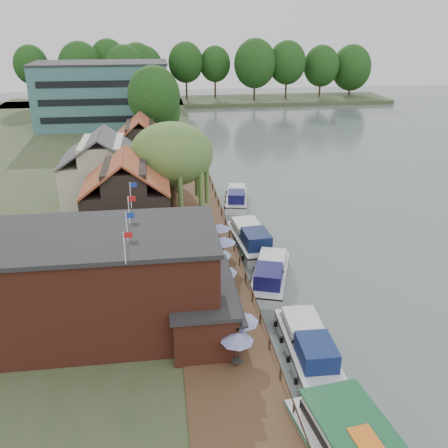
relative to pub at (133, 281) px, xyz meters
name	(u,v)px	position (x,y,z in m)	size (l,w,h in m)	color
ground	(322,316)	(14.00, 1.00, -4.65)	(260.00, 260.00, 0.00)	#4E5A59
land_bank	(23,185)	(-16.00, 36.00, -4.15)	(50.00, 140.00, 1.00)	#384728
quay_deck	(205,253)	(6.00, 11.00, -3.60)	(6.00, 50.00, 0.10)	#47301E
quay_rail	(234,245)	(8.70, 11.50, -3.15)	(0.20, 49.00, 1.00)	black
pub	(133,281)	(0.00, 0.00, 0.00)	(20.00, 11.00, 7.30)	maroon
hotel_block	(103,95)	(-8.00, 71.00, 2.50)	(25.40, 12.40, 12.30)	#38666B
cottage_a	(127,199)	(-1.00, 15.00, 0.60)	(8.60, 7.60, 8.50)	black
cottage_b	(104,170)	(-4.00, 25.00, 0.60)	(9.60, 8.60, 8.50)	beige
cottage_c	(141,150)	(0.00, 34.00, 0.60)	(7.60, 7.60, 8.50)	black
willow	(172,172)	(3.50, 20.00, 1.56)	(8.60, 8.60, 10.43)	#476B2D
umbrella_0	(237,350)	(6.33, -5.33, -2.36)	(2.05, 2.05, 2.38)	navy
umbrella_1	(241,330)	(6.89, -3.33, -2.36)	(2.36, 2.36, 2.38)	#1B2D96
umbrella_2	(217,299)	(5.82, 0.78, -2.36)	(2.16, 2.16, 2.38)	navy
umbrella_3	(222,280)	(6.56, 3.49, -2.36)	(2.40, 2.40, 2.38)	navy
umbrella_4	(218,262)	(6.60, 6.53, -2.36)	(2.31, 2.31, 2.38)	#1B4E95
umbrella_5	(224,249)	(7.44, 8.97, -2.36)	(2.14, 2.14, 2.38)	#1C2F9C
umbrella_6	(220,235)	(7.45, 12.01, -2.36)	(2.04, 2.04, 2.38)	navy
cruiser_0	(308,341)	(11.42, -3.65, -3.45)	(3.20, 9.90, 2.40)	silver
cruiser_1	(270,271)	(11.09, 6.39, -3.47)	(3.15, 9.75, 2.36)	silver
cruiser_2	(251,236)	(10.74, 13.70, -3.39)	(3.35, 10.35, 2.53)	silver
cruiser_3	(237,196)	(11.36, 26.28, -3.59)	(2.87, 8.91, 2.12)	silver
swan	(324,429)	(10.41, -10.23, -4.43)	(0.44, 0.44, 0.44)	white
bank_tree_0	(155,116)	(1.96, 42.02, 3.40)	(7.38, 7.38, 14.09)	#143811
bank_tree_1	(162,120)	(2.94, 49.42, 1.37)	(6.08, 6.08, 10.03)	#143811
bank_tree_2	(149,104)	(0.95, 58.50, 2.52)	(6.44, 6.44, 12.34)	#143811
bank_tree_3	(161,94)	(3.38, 78.26, 1.45)	(6.25, 6.25, 10.19)	#143811
bank_tree_4	(125,78)	(-4.32, 88.00, 3.65)	(8.56, 8.56, 14.61)	#143811
bank_tree_5	(138,75)	(-1.67, 93.37, 3.75)	(8.89, 8.89, 14.79)	#143811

